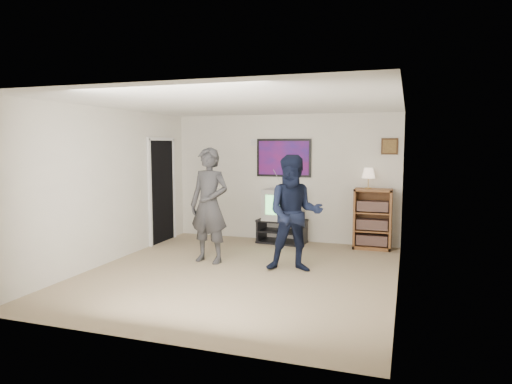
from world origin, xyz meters
The scene contains 13 objects.
room_shell centered at (0.00, 0.35, 1.25)m, with size 4.51×5.00×2.51m.
media_stand centered at (0.04, 2.23, 0.23)m, with size 0.96×0.59×0.46m.
crt_television centered at (0.07, 2.23, 0.76)m, with size 0.71×0.60×0.60m, color #999A95, non-canonical shape.
bookshelf centered at (1.75, 2.28, 0.55)m, with size 0.68×0.39×1.11m, color brown, non-canonical shape.
table_lamp centered at (1.65, 2.31, 1.30)m, with size 0.24×0.24×0.38m, color #FDDFC0, non-canonical shape.
person_tall centered at (-0.71, 0.47, 0.93)m, with size 0.68×0.45×1.87m, color #2D2D30.
person_short centered at (0.73, 0.38, 0.88)m, with size 0.86×0.67×1.77m, color black.
controller_left centered at (-0.66, 0.69, 1.23)m, with size 0.03×0.11×0.03m, color white.
controller_right centered at (0.77, 0.57, 0.95)m, with size 0.04×0.13×0.04m, color white.
poster centered at (0.00, 2.48, 1.65)m, with size 1.10×0.03×0.75m, color black.
air_vent centered at (-0.55, 2.48, 1.95)m, with size 0.28×0.02×0.14m, color white.
small_picture centered at (2.00, 2.48, 1.88)m, with size 0.30×0.03×0.30m, color #402714.
doorway centered at (-2.23, 1.60, 1.00)m, with size 0.03×0.85×2.00m, color black.
Camera 1 is at (2.33, -6.23, 1.93)m, focal length 32.00 mm.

